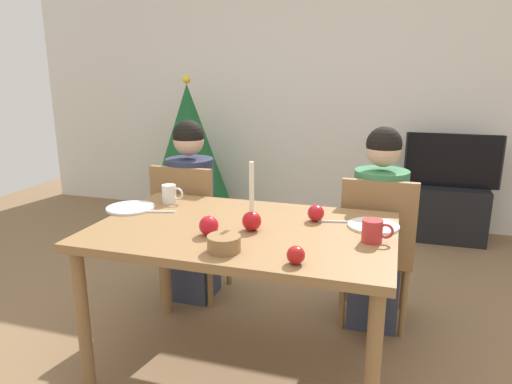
# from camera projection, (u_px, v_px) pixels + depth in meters

# --- Properties ---
(ground_plane) EXTENTS (7.68, 7.68, 0.00)m
(ground_plane) POSITION_uv_depth(u_px,v_px,m) (244.00, 365.00, 2.38)
(ground_plane) COLOR brown
(back_wall) EXTENTS (6.40, 0.10, 2.60)m
(back_wall) POSITION_uv_depth(u_px,v_px,m) (330.00, 88.00, 4.45)
(back_wall) COLOR silver
(back_wall) RESTS_ON ground
(dining_table) EXTENTS (1.40, 0.90, 0.75)m
(dining_table) POSITION_uv_depth(u_px,v_px,m) (244.00, 243.00, 2.21)
(dining_table) COLOR olive
(dining_table) RESTS_ON ground
(chair_left) EXTENTS (0.40, 0.40, 0.90)m
(chair_left) POSITION_uv_depth(u_px,v_px,m) (190.00, 224.00, 2.97)
(chair_left) COLOR olive
(chair_left) RESTS_ON ground
(chair_right) EXTENTS (0.40, 0.40, 0.90)m
(chair_right) POSITION_uv_depth(u_px,v_px,m) (377.00, 243.00, 2.64)
(chair_right) COLOR olive
(chair_right) RESTS_ON ground
(person_left_child) EXTENTS (0.30, 0.30, 1.17)m
(person_left_child) POSITION_uv_depth(u_px,v_px,m) (191.00, 214.00, 2.99)
(person_left_child) COLOR #33384C
(person_left_child) RESTS_ON ground
(person_right_child) EXTENTS (0.30, 0.30, 1.17)m
(person_right_child) POSITION_uv_depth(u_px,v_px,m) (378.00, 232.00, 2.65)
(person_right_child) COLOR #33384C
(person_right_child) RESTS_ON ground
(tv_stand) EXTENTS (0.64, 0.40, 0.48)m
(tv_stand) POSITION_uv_depth(u_px,v_px,m) (447.00, 213.00, 4.12)
(tv_stand) COLOR black
(tv_stand) RESTS_ON ground
(tv) EXTENTS (0.79, 0.05, 0.46)m
(tv) POSITION_uv_depth(u_px,v_px,m) (452.00, 161.00, 4.00)
(tv) COLOR black
(tv) RESTS_ON tv_stand
(christmas_tree) EXTENTS (0.83, 0.83, 1.42)m
(christmas_tree) POSITION_uv_depth(u_px,v_px,m) (189.00, 147.00, 4.50)
(christmas_tree) COLOR brown
(christmas_tree) RESTS_ON ground
(candle_centerpiece) EXTENTS (0.09, 0.09, 0.32)m
(candle_centerpiece) POSITION_uv_depth(u_px,v_px,m) (252.00, 217.00, 2.12)
(candle_centerpiece) COLOR red
(candle_centerpiece) RESTS_ON dining_table
(plate_left) EXTENTS (0.25, 0.25, 0.01)m
(plate_left) POSITION_uv_depth(u_px,v_px,m) (131.00, 208.00, 2.47)
(plate_left) COLOR silver
(plate_left) RESTS_ON dining_table
(plate_right) EXTENTS (0.24, 0.24, 0.01)m
(plate_right) POSITION_uv_depth(u_px,v_px,m) (373.00, 226.00, 2.18)
(plate_right) COLOR white
(plate_right) RESTS_ON dining_table
(mug_left) EXTENTS (0.12, 0.08, 0.10)m
(mug_left) POSITION_uv_depth(u_px,v_px,m) (170.00, 194.00, 2.57)
(mug_left) COLOR silver
(mug_left) RESTS_ON dining_table
(mug_right) EXTENTS (0.13, 0.09, 0.10)m
(mug_right) POSITION_uv_depth(u_px,v_px,m) (373.00, 231.00, 1.98)
(mug_right) COLOR #B72D2D
(mug_right) RESTS_ON dining_table
(fork_left) EXTENTS (0.18, 0.07, 0.01)m
(fork_left) POSITION_uv_depth(u_px,v_px,m) (158.00, 212.00, 2.40)
(fork_left) COLOR silver
(fork_left) RESTS_ON dining_table
(fork_right) EXTENTS (0.18, 0.05, 0.01)m
(fork_right) POSITION_uv_depth(u_px,v_px,m) (337.00, 222.00, 2.25)
(fork_right) COLOR silver
(fork_right) RESTS_ON dining_table
(bowl_walnuts) EXTENTS (0.14, 0.14, 0.07)m
(bowl_walnuts) POSITION_uv_depth(u_px,v_px,m) (224.00, 243.00, 1.89)
(bowl_walnuts) COLOR olive
(bowl_walnuts) RESTS_ON dining_table
(apple_near_candle) EXTENTS (0.08, 0.08, 0.08)m
(apple_near_candle) POSITION_uv_depth(u_px,v_px,m) (316.00, 213.00, 2.26)
(apple_near_candle) COLOR red
(apple_near_candle) RESTS_ON dining_table
(apple_by_left_plate) EXTENTS (0.09, 0.09, 0.09)m
(apple_by_left_plate) POSITION_uv_depth(u_px,v_px,m) (209.00, 226.00, 2.07)
(apple_by_left_plate) COLOR red
(apple_by_left_plate) RESTS_ON dining_table
(apple_by_right_mug) EXTENTS (0.07, 0.07, 0.07)m
(apple_by_right_mug) POSITION_uv_depth(u_px,v_px,m) (296.00, 255.00, 1.76)
(apple_by_right_mug) COLOR #B41816
(apple_by_right_mug) RESTS_ON dining_table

